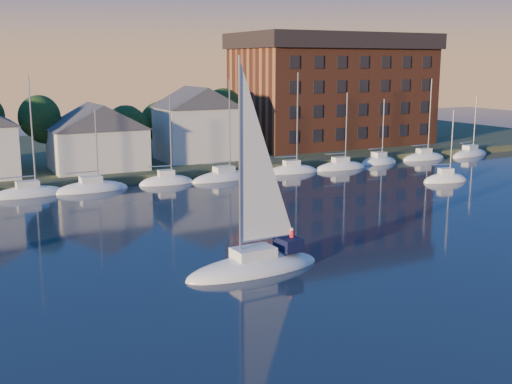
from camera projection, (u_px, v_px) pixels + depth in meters
ground at (493, 342)px, 32.68m from camera, size 260.00×260.00×0.00m
shoreline_land at (109, 155)px, 97.91m from camera, size 160.00×50.00×2.00m
wooden_dock at (159, 179)px, 77.91m from camera, size 120.00×3.00×1.00m
clubhouse_centre at (97, 136)px, 78.52m from camera, size 11.55×8.40×8.08m
clubhouse_east at (197, 123)px, 86.41m from camera, size 10.50×8.40×9.80m
condo_block at (333, 89)px, 102.57m from camera, size 31.00×17.00×17.40m
tree_line at (144, 113)px, 86.95m from camera, size 93.40×5.40×8.90m
moored_fleet at (198, 180)px, 77.08m from camera, size 95.50×2.40×12.05m
hero_sailboat at (255, 262)px, 43.77m from camera, size 10.27×3.76×15.54m
drifting_sailboat_right at (445, 181)px, 76.33m from camera, size 6.01×3.09×9.55m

